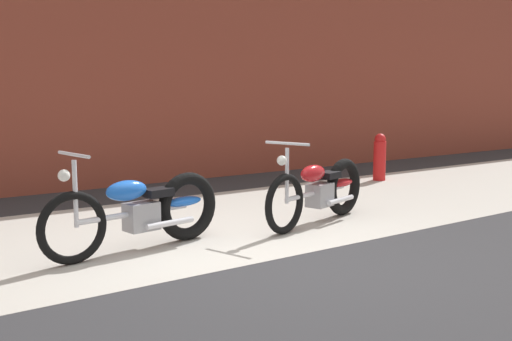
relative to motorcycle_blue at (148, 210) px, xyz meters
name	(u,v)px	position (x,y,z in m)	size (l,w,h in m)	color
ground_plane	(267,261)	(0.70, -1.07, -0.40)	(80.00, 80.00, 0.00)	#2D2D30
sidewalk_slab	(179,226)	(0.70, 0.68, -0.40)	(36.00, 3.50, 0.01)	#B2ADA3
brick_building_wall	(74,34)	(0.70, 4.13, 2.09)	(36.00, 0.50, 4.98)	brown
motorcycle_blue	(148,210)	(0.00, 0.00, 0.00)	(2.00, 0.58, 1.03)	black
motorcycle_red	(323,189)	(2.27, -0.09, 0.00)	(1.95, 0.81, 1.03)	black
fire_hydrant	(380,157)	(5.35, 1.86, 0.03)	(0.22, 0.22, 0.84)	red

